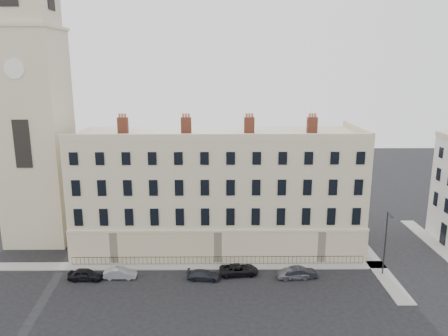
% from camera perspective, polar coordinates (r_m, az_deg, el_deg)
% --- Properties ---
extents(ground, '(160.00, 160.00, 0.00)m').
position_cam_1_polar(ground, '(49.37, 6.41, -15.15)').
color(ground, black).
rests_on(ground, ground).
extents(terrace, '(36.22, 12.22, 17.00)m').
position_cam_1_polar(terrace, '(57.28, -0.77, -2.85)').
color(terrace, beige).
rests_on(terrace, ground).
extents(church_tower, '(8.00, 8.13, 44.00)m').
position_cam_1_polar(church_tower, '(62.14, -23.77, 7.79)').
color(church_tower, beige).
rests_on(church_tower, ground).
extents(pavement_terrace, '(48.00, 2.00, 0.12)m').
position_cam_1_polar(pavement_terrace, '(53.62, -5.18, -12.61)').
color(pavement_terrace, gray).
rests_on(pavement_terrace, ground).
extents(pavement_east_return, '(2.00, 24.00, 0.12)m').
position_cam_1_polar(pavement_east_return, '(59.21, 18.27, -10.66)').
color(pavement_east_return, gray).
rests_on(pavement_east_return, ground).
extents(pavement_adjacent, '(2.00, 20.00, 0.12)m').
position_cam_1_polar(pavement_adjacent, '(64.73, 26.22, -9.31)').
color(pavement_adjacent, gray).
rests_on(pavement_adjacent, ground).
extents(railings, '(35.00, 0.04, 0.96)m').
position_cam_1_polar(railings, '(53.60, -0.80, -11.98)').
color(railings, black).
rests_on(railings, ground).
extents(car_a, '(3.88, 1.62, 1.31)m').
position_cam_1_polar(car_a, '(52.48, -17.61, -13.11)').
color(car_a, black).
rests_on(car_a, ground).
extents(car_b, '(3.65, 1.30, 1.20)m').
position_cam_1_polar(car_b, '(51.87, -13.40, -13.22)').
color(car_b, gray).
rests_on(car_b, ground).
extents(car_c, '(3.89, 1.88, 1.09)m').
position_cam_1_polar(car_c, '(50.31, -2.68, -13.79)').
color(car_c, '#1F222A').
rests_on(car_c, ground).
extents(car_d, '(4.67, 2.55, 1.24)m').
position_cam_1_polar(car_d, '(51.30, 1.96, -13.13)').
color(car_d, black).
rests_on(car_d, ground).
extents(car_e, '(3.84, 1.79, 1.27)m').
position_cam_1_polar(car_e, '(51.09, 9.01, -13.39)').
color(car_e, slate).
rests_on(car_e, ground).
extents(car_f, '(3.92, 1.72, 1.25)m').
position_cam_1_polar(car_f, '(51.31, 9.93, -13.32)').
color(car_f, black).
rests_on(car_f, ground).
extents(streetlamp, '(0.27, 1.65, 7.62)m').
position_cam_1_polar(streetlamp, '(52.94, 20.37, -8.87)').
color(streetlamp, '#27272B').
rests_on(streetlamp, ground).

